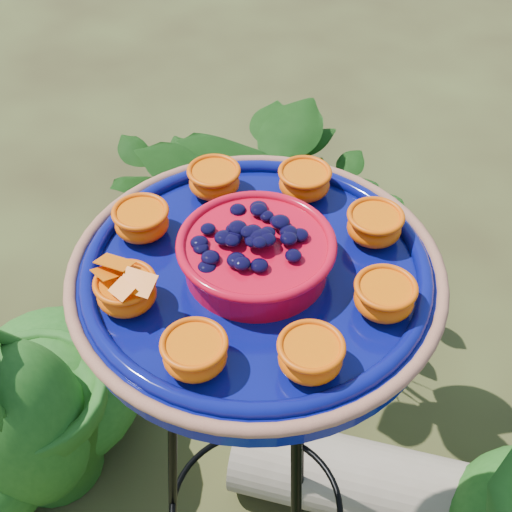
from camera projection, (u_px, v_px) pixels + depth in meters
The scene contains 5 objects.
tripod_stand at pixel (256, 439), 1.22m from camera, with size 0.41×0.41×0.94m.
feeder_dish at pixel (256, 271), 0.93m from camera, with size 0.57×0.57×0.11m.
driftwood_log at pixel (354, 479), 1.68m from camera, with size 0.19×0.19×0.57m, color gray.
shrub_back_left at pixel (275, 218), 1.87m from camera, with size 0.74×0.64×0.83m, color #1B4E14.
shrub_front_left at pixel (12, 390), 1.51m from camera, with size 0.44×0.35×0.79m, color #1B4E14.
Camera 1 is at (0.55, -0.50, 1.65)m, focal length 50.00 mm.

